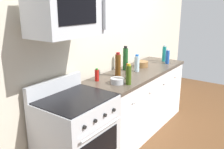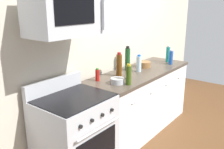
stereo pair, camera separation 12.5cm
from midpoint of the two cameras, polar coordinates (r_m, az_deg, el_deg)
name	(u,v)px [view 2 (the right image)]	position (r m, az deg, el deg)	size (l,w,h in m)	color
ground_plane	(139,128)	(3.91, 7.25, -12.23)	(6.01, 6.01, 0.00)	brown
back_wall	(118,38)	(3.70, 2.49, 8.38)	(5.01, 0.10, 2.70)	beige
counter_unit	(140,100)	(3.71, 7.51, -5.97)	(1.92, 0.66, 0.92)	white
range_oven	(75,136)	(2.76, -7.36, -14.04)	(0.76, 0.69, 1.07)	#B7BABF
microwave	(66,15)	(2.42, -9.23, 13.62)	(0.74, 0.44, 0.40)	#B7BABF
bottle_soy_sauce_dark	(128,72)	(3.13, 5.00, 0.62)	(0.06, 0.06, 0.20)	black
bottle_wine_green	(128,59)	(3.54, 4.64, 3.66)	(0.07, 0.07, 0.35)	#19471E
bottle_olive_oil	(129,75)	(2.90, 5.11, -0.10)	(0.07, 0.07, 0.25)	#385114
bottle_wine_amber	(119,65)	(3.24, 2.76, 2.25)	(0.08, 0.08, 0.32)	#59330F
bottle_soda_blue	(171,57)	(4.02, 14.41, 3.90)	(0.06, 0.06, 0.24)	#1E4CA5
bottle_hot_sauce_red	(97,75)	(3.05, -2.26, -0.10)	(0.05, 0.05, 0.16)	#B21914
bottle_sparkling_teal	(168,54)	(4.16, 13.73, 4.62)	(0.06, 0.06, 0.28)	#197F7A
bottle_water_clear	(139,64)	(3.48, 7.25, 2.52)	(0.07, 0.07, 0.24)	silver
bowl_steel_prep	(117,81)	(2.95, 2.48, -1.46)	(0.17, 0.17, 0.07)	#B2B5BA
bowl_wooden_salad	(144,64)	(3.76, 8.34, 2.39)	(0.21, 0.21, 0.09)	brown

